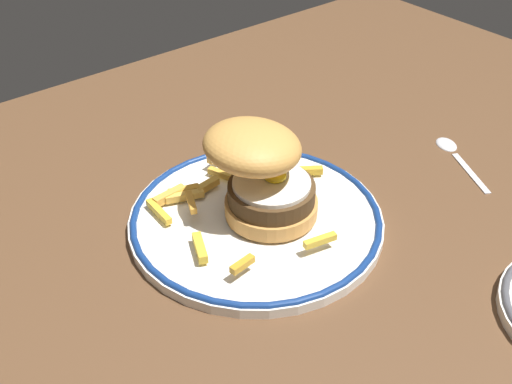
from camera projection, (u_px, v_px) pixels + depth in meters
The scene contains 5 objects.
ground_plane at pixel (243, 259), 69.86cm from camera, with size 146.15×97.46×4.00cm, color brown.
dinner_plate at pixel (256, 219), 71.17cm from camera, with size 28.77×28.77×1.60cm.
burger at pixel (261, 170), 67.98cm from camera, with size 13.26×13.72×11.14cm.
fries_pile at pixel (219, 194), 72.54cm from camera, with size 21.85×21.42×2.12cm.
spoon at pixel (452, 148), 83.97cm from camera, with size 7.56×12.62×0.90cm.
Camera 1 is at (-31.22, -41.24, 45.57)cm, focal length 44.07 mm.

